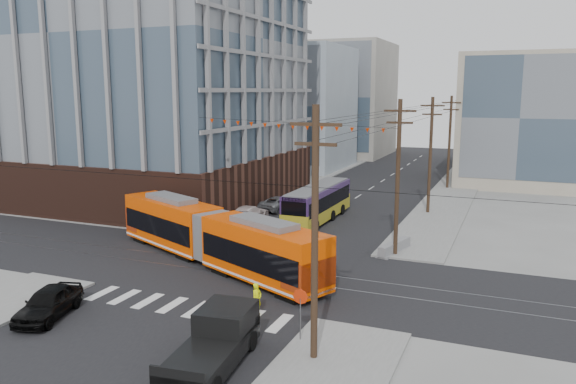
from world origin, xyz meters
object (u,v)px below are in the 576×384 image
(city_bus, at_px, (318,203))
(pickup_truck, at_px, (211,346))
(streetcar, at_px, (213,236))
(black_sedan, at_px, (49,303))

(city_bus, height_order, pickup_truck, city_bus)
(streetcar, relative_size, city_bus, 1.72)
(black_sedan, bearing_deg, streetcar, 58.00)
(streetcar, bearing_deg, city_bus, 106.28)
(streetcar, height_order, city_bus, streetcar)
(streetcar, distance_m, black_sedan, 11.75)
(pickup_truck, xyz_separation_m, black_sedan, (-10.54, 1.60, -0.26))
(city_bus, relative_size, black_sedan, 2.47)
(city_bus, xyz_separation_m, pickup_truck, (5.02, -27.61, -0.57))
(city_bus, distance_m, pickup_truck, 28.07)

